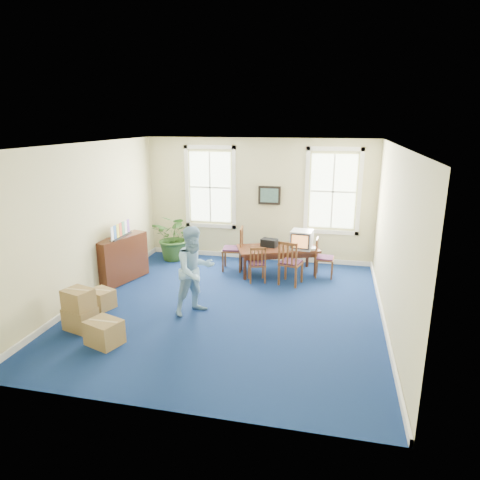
% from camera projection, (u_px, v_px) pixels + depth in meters
% --- Properties ---
extents(floor, '(6.50, 6.50, 0.00)m').
position_uv_depth(floor, '(229.00, 307.00, 8.58)').
color(floor, navy).
rests_on(floor, ground).
extents(ceiling, '(6.50, 6.50, 0.00)m').
position_uv_depth(ceiling, '(227.00, 145.00, 7.72)').
color(ceiling, white).
rests_on(ceiling, ground).
extents(wall_back, '(6.50, 0.00, 6.50)m').
position_uv_depth(wall_back, '(258.00, 200.00, 11.20)').
color(wall_back, beige).
rests_on(wall_back, ground).
extents(wall_front, '(6.50, 0.00, 6.50)m').
position_uv_depth(wall_front, '(162.00, 297.00, 5.10)').
color(wall_front, beige).
rests_on(wall_front, ground).
extents(wall_left, '(0.00, 6.50, 6.50)m').
position_uv_depth(wall_left, '(87.00, 222.00, 8.78)').
color(wall_left, beige).
rests_on(wall_left, ground).
extents(wall_right, '(0.00, 6.50, 6.50)m').
position_uv_depth(wall_right, '(393.00, 240.00, 7.52)').
color(wall_right, beige).
rests_on(wall_right, ground).
extents(baseboard_back, '(6.00, 0.04, 0.12)m').
position_uv_depth(baseboard_back, '(257.00, 256.00, 11.59)').
color(baseboard_back, white).
rests_on(baseboard_back, ground).
extents(baseboard_left, '(0.04, 6.50, 0.12)m').
position_uv_depth(baseboard_left, '(95.00, 292.00, 9.19)').
color(baseboard_left, white).
rests_on(baseboard_left, ground).
extents(baseboard_right, '(0.04, 6.50, 0.12)m').
position_uv_depth(baseboard_right, '(383.00, 319.00, 7.94)').
color(baseboard_right, white).
rests_on(baseboard_right, ground).
extents(window_left, '(1.40, 0.12, 2.20)m').
position_uv_depth(window_left, '(210.00, 187.00, 11.37)').
color(window_left, white).
rests_on(window_left, ground).
extents(window_right, '(1.40, 0.12, 2.20)m').
position_uv_depth(window_right, '(333.00, 192.00, 10.70)').
color(window_right, white).
rests_on(window_right, ground).
extents(wall_picture, '(0.58, 0.06, 0.48)m').
position_uv_depth(wall_picture, '(269.00, 195.00, 11.05)').
color(wall_picture, black).
rests_on(wall_picture, ground).
extents(conference_table, '(2.10, 1.49, 0.65)m').
position_uv_depth(conference_table, '(277.00, 260.00, 10.44)').
color(conference_table, '#4A2212').
rests_on(conference_table, ground).
extents(crt_tv, '(0.54, 0.58, 0.45)m').
position_uv_depth(crt_tv, '(302.00, 239.00, 10.21)').
color(crt_tv, '#B7B7BC').
rests_on(crt_tv, conference_table).
extents(game_console, '(0.19, 0.22, 0.05)m').
position_uv_depth(game_console, '(312.00, 249.00, 10.17)').
color(game_console, white).
rests_on(game_console, conference_table).
extents(equipment_bag, '(0.42, 0.33, 0.19)m').
position_uv_depth(equipment_bag, '(269.00, 243.00, 10.41)').
color(equipment_bag, black).
rests_on(equipment_bag, conference_table).
extents(chair_near_left, '(0.49, 0.49, 0.86)m').
position_uv_depth(chair_near_left, '(257.00, 263.00, 9.88)').
color(chair_near_left, brown).
rests_on(chair_near_left, ground).
extents(chair_near_right, '(0.57, 0.57, 1.04)m').
position_uv_depth(chair_near_right, '(291.00, 262.00, 9.69)').
color(chair_near_right, brown).
rests_on(chair_near_right, ground).
extents(chair_end_left, '(0.54, 0.54, 1.09)m').
position_uv_depth(chair_end_left, '(232.00, 249.00, 10.61)').
color(chair_end_left, brown).
rests_on(chair_end_left, ground).
extents(chair_end_right, '(0.44, 0.44, 0.94)m').
position_uv_depth(chair_end_right, '(325.00, 258.00, 10.16)').
color(chair_end_right, brown).
rests_on(chair_end_right, ground).
extents(man, '(1.04, 1.07, 1.73)m').
position_uv_depth(man, '(195.00, 271.00, 8.14)').
color(man, '#83B1D7').
rests_on(man, ground).
extents(credenza, '(0.76, 1.39, 1.05)m').
position_uv_depth(credenza, '(122.00, 260.00, 9.84)').
color(credenza, '#4A2212').
rests_on(credenza, ground).
extents(brochure_rack, '(0.36, 0.78, 0.34)m').
position_uv_depth(brochure_rack, '(120.00, 230.00, 9.65)').
color(brochure_rack, '#99999E').
rests_on(brochure_rack, credenza).
extents(potted_plant, '(1.29, 1.17, 1.26)m').
position_uv_depth(potted_plant, '(175.00, 237.00, 11.36)').
color(potted_plant, '#284C1C').
rests_on(potted_plant, ground).
extents(cardboard_boxes, '(1.74, 1.74, 0.79)m').
position_uv_depth(cardboard_boxes, '(92.00, 307.00, 7.66)').
color(cardboard_boxes, '#9C7845').
rests_on(cardboard_boxes, ground).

